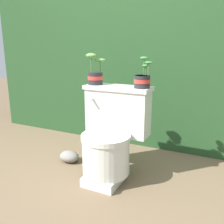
{
  "coord_description": "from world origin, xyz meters",
  "views": [
    {
      "loc": [
        0.82,
        -1.49,
        0.98
      ],
      "look_at": [
        0.04,
        0.12,
        0.51
      ],
      "focal_mm": 40.0,
      "sensor_mm": 36.0,
      "label": 1
    }
  ],
  "objects": [
    {
      "name": "potted_plant_midleft",
      "position": [
        0.24,
        0.21,
        0.75
      ],
      "size": [
        0.13,
        0.12,
        0.22
      ],
      "color": "#262628",
      "rests_on": "toilet"
    },
    {
      "name": "toilet",
      "position": [
        0.04,
        0.11,
        0.33
      ],
      "size": [
        0.52,
        0.49,
        0.69
      ],
      "color": "silver",
      "rests_on": "ground"
    },
    {
      "name": "hedge_backdrop",
      "position": [
        0.0,
        1.15,
        0.77
      ],
      "size": [
        3.52,
        0.74,
        1.53
      ],
      "color": "#234723",
      "rests_on": "ground"
    },
    {
      "name": "ground_plane",
      "position": [
        0.0,
        0.0,
        0.0
      ],
      "size": [
        12.0,
        12.0,
        0.0
      ],
      "primitive_type": "plane",
      "color": "brown"
    },
    {
      "name": "garden_stone",
      "position": [
        -0.39,
        0.16,
        0.05
      ],
      "size": [
        0.18,
        0.14,
        0.1
      ],
      "color": "gray",
      "rests_on": "ground"
    },
    {
      "name": "potted_plant_left",
      "position": [
        -0.15,
        0.22,
        0.78
      ],
      "size": [
        0.15,
        0.12,
        0.24
      ],
      "color": "#262628",
      "rests_on": "toilet"
    }
  ]
}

